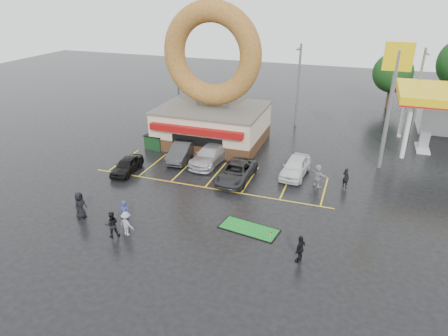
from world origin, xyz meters
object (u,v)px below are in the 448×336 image
(person_blue, at_px, (125,214))
(putting_green, at_px, (249,229))
(dumpster, at_px, (155,142))
(car_white, at_px, (295,167))
(streetlight_right, at_px, (417,91))
(car_dgrey, at_px, (182,151))
(streetlight_mid, at_px, (298,84))
(car_black, at_px, (127,165))
(donut_shop, at_px, (212,99))
(car_silver, at_px, (210,155))
(car_grey, at_px, (236,172))
(person_cameraman, at_px, (300,249))
(shell_sign, at_px, (394,84))
(streetlight_left, at_px, (177,77))

(person_blue, xyz_separation_m, putting_green, (7.74, 2.46, -0.95))
(dumpster, bearing_deg, car_white, -0.39)
(streetlight_right, bearing_deg, dumpster, -152.38)
(streetlight_right, relative_size, car_dgrey, 1.89)
(streetlight_mid, relative_size, streetlight_right, 1.00)
(car_black, distance_m, putting_green, 13.19)
(donut_shop, height_order, car_silver, donut_shop)
(car_black, distance_m, person_blue, 8.66)
(car_white, bearing_deg, car_grey, -146.02)
(car_dgrey, height_order, person_cameraman, person_cameraman)
(dumpster, bearing_deg, putting_green, -34.44)
(streetlight_mid, xyz_separation_m, car_dgrey, (-8.07, -12.98, -4.00))
(car_white, distance_m, putting_green, 9.29)
(putting_green, bearing_deg, shell_sign, 58.56)
(car_black, bearing_deg, car_silver, 31.57)
(streetlight_mid, distance_m, car_white, 13.71)
(streetlight_mid, height_order, dumpster, streetlight_mid)
(car_silver, distance_m, dumpster, 6.51)
(donut_shop, bearing_deg, dumpster, -143.58)
(shell_sign, xyz_separation_m, car_black, (-20.26, -8.22, -6.71))
(shell_sign, relative_size, car_silver, 1.95)
(shell_sign, bearing_deg, car_grey, -149.69)
(car_white, bearing_deg, person_blue, -123.49)
(streetlight_mid, height_order, car_white, streetlight_mid)
(streetlight_right, bearing_deg, car_white, -124.86)
(car_grey, bearing_deg, person_blue, -115.29)
(car_black, bearing_deg, dumpster, 89.99)
(donut_shop, bearing_deg, streetlight_mid, 48.62)
(person_cameraman, bearing_deg, streetlight_mid, -150.02)
(shell_sign, height_order, streetlight_right, shell_sign)
(car_grey, bearing_deg, donut_shop, 125.32)
(donut_shop, height_order, streetlight_left, donut_shop)
(shell_sign, relative_size, person_cameraman, 6.17)
(car_white, height_order, putting_green, car_white)
(shell_sign, distance_m, streetlight_mid, 12.93)
(car_white, relative_size, putting_green, 1.13)
(shell_sign, distance_m, car_white, 10.21)
(person_cameraman, relative_size, dumpster, 0.95)
(person_blue, xyz_separation_m, person_cameraman, (11.40, 0.24, -0.12))
(donut_shop, relative_size, person_blue, 6.89)
(streetlight_left, relative_size, car_black, 2.31)
(streetlight_right, bearing_deg, streetlight_left, -175.60)
(streetlight_mid, distance_m, car_black, 20.92)
(streetlight_right, height_order, car_white, streetlight_right)
(person_blue, distance_m, putting_green, 8.17)
(streetlight_left, xyz_separation_m, person_blue, (7.22, -23.54, -3.80))
(person_cameraman, bearing_deg, person_blue, -69.57)
(streetlight_right, distance_m, car_silver, 22.58)
(streetlight_left, distance_m, car_silver, 15.27)
(car_black, bearing_deg, streetlight_left, 95.76)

